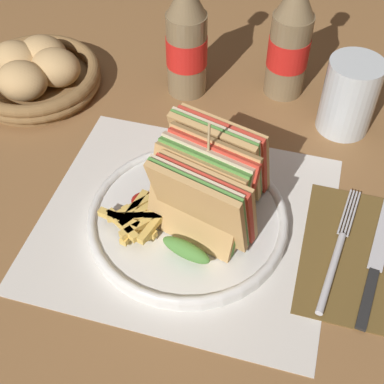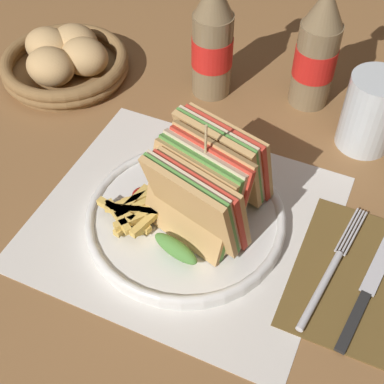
% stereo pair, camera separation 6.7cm
% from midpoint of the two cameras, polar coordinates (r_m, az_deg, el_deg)
% --- Properties ---
extents(ground_plane, '(4.00, 4.00, 0.00)m').
position_cam_midpoint_polar(ground_plane, '(0.68, -1.80, -5.05)').
color(ground_plane, olive).
extents(placemat, '(0.37, 0.33, 0.00)m').
position_cam_midpoint_polar(placemat, '(0.69, -3.40, -3.26)').
color(placemat, silver).
rests_on(placemat, ground_plane).
extents(plate_main, '(0.26, 0.26, 0.02)m').
position_cam_midpoint_polar(plate_main, '(0.68, -3.27, -3.02)').
color(plate_main, white).
rests_on(plate_main, ground_plane).
extents(club_sandwich, '(0.14, 0.19, 0.16)m').
position_cam_midpoint_polar(club_sandwich, '(0.64, -1.30, 0.71)').
color(club_sandwich, tan).
rests_on(club_sandwich, plate_main).
extents(fries_pile, '(0.10, 0.08, 0.02)m').
position_cam_midpoint_polar(fries_pile, '(0.67, -8.76, -3.02)').
color(fries_pile, '#E0B756').
rests_on(fries_pile, plate_main).
extents(ketchup_blob, '(0.04, 0.03, 0.01)m').
position_cam_midpoint_polar(ketchup_blob, '(0.69, -7.85, -1.17)').
color(ketchup_blob, maroon).
rests_on(ketchup_blob, plate_main).
extents(napkin, '(0.13, 0.21, 0.00)m').
position_cam_midpoint_polar(napkin, '(0.68, 14.53, -6.61)').
color(napkin, brown).
rests_on(napkin, ground_plane).
extents(fork, '(0.04, 0.20, 0.01)m').
position_cam_midpoint_polar(fork, '(0.66, 12.25, -7.17)').
color(fork, silver).
rests_on(fork, napkin).
extents(knife, '(0.04, 0.21, 0.00)m').
position_cam_midpoint_polar(knife, '(0.68, 16.50, -6.96)').
color(knife, black).
rests_on(knife, napkin).
extents(coke_bottle_near, '(0.06, 0.06, 0.22)m').
position_cam_midpoint_polar(coke_bottle_near, '(0.84, -2.98, 15.84)').
color(coke_bottle_near, '#7A6647').
rests_on(coke_bottle_near, ground_plane).
extents(coke_bottle_far, '(0.06, 0.06, 0.22)m').
position_cam_midpoint_polar(coke_bottle_far, '(0.84, 8.11, 15.62)').
color(coke_bottle_far, '#7A6647').
rests_on(coke_bottle_far, ground_plane).
extents(glass_near, '(0.08, 0.08, 0.11)m').
position_cam_midpoint_polar(glass_near, '(0.81, 14.15, 9.78)').
color(glass_near, silver).
rests_on(glass_near, ground_plane).
extents(bread_basket, '(0.21, 0.21, 0.07)m').
position_cam_midpoint_polar(bread_basket, '(0.92, -18.46, 11.83)').
color(bread_basket, olive).
rests_on(bread_basket, ground_plane).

